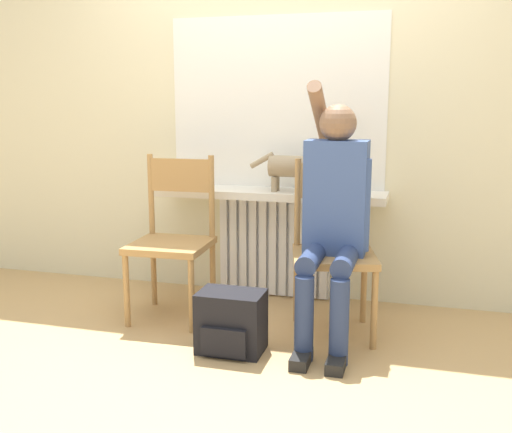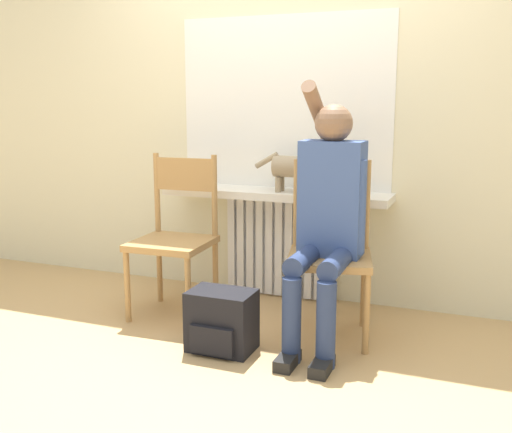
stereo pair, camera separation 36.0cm
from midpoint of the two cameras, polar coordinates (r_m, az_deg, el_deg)
ground_plane at (r=3.17m, az=-1.44°, el=-13.70°), size 12.00×12.00×0.00m
wall_with_window at (r=4.04m, az=5.44°, el=11.32°), size 7.00×0.06×2.70m
radiator at (r=4.08m, az=4.88°, el=-2.86°), size 0.77×0.08×0.70m
windowsill at (r=3.90m, az=4.49°, el=2.12°), size 1.50×0.32×0.05m
window_glass at (r=4.01m, az=5.28°, el=10.72°), size 1.44×0.01×1.12m
chair_left at (r=3.72m, az=-4.98°, el=-1.75°), size 0.47×0.47×0.99m
chair_right at (r=3.41m, az=10.07°, el=-3.08°), size 0.55×0.55×0.99m
person at (r=3.25m, az=10.04°, el=0.42°), size 0.36×0.96×1.43m
cat at (r=3.80m, az=6.50°, el=4.64°), size 0.45×0.14×0.25m
backpack at (r=3.24m, az=-0.10°, el=-10.00°), size 0.35×0.26×0.33m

